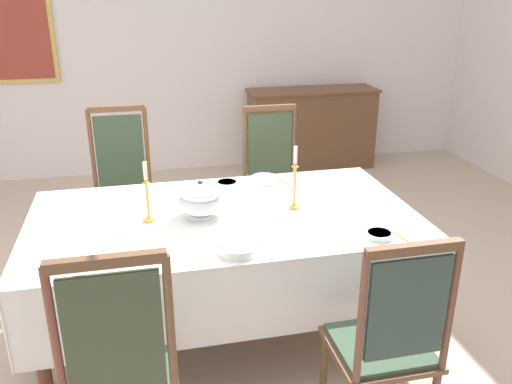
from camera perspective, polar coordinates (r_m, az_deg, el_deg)
name	(u,v)px	position (r m, az deg, el deg)	size (l,w,h in m)	color
ground	(223,319)	(3.55, -3.57, -13.40)	(6.81, 6.06, 0.04)	#C5B49C
back_wall	(170,4)	(5.97, -9.15, 19.20)	(6.81, 0.08, 3.60)	silver
dining_table	(224,226)	(3.06, -3.44, -3.68)	(2.14, 1.18, 0.78)	brown
tablecloth	(224,233)	(3.08, -3.43, -4.34)	(2.16, 1.20, 0.43)	white
chair_south_a	(122,375)	(2.25, -14.15, -18.41)	(0.44, 0.42, 1.17)	brown
chair_north_a	(123,191)	(4.00, -13.97, 0.11)	(0.44, 0.42, 1.19)	brown
chair_south_b	(388,340)	(2.47, 13.90, -15.08)	(0.44, 0.42, 1.08)	brown
chair_north_b	(273,181)	(4.12, 1.83, 1.15)	(0.44, 0.42, 1.14)	brown
soup_tureen	(201,199)	(2.97, -5.90, -0.74)	(0.27, 0.27, 0.22)	white
candlestick_west	(147,198)	(2.95, -11.52, -0.62)	(0.07, 0.07, 0.34)	gold
candlestick_east	(295,183)	(3.06, 4.15, 0.93)	(0.07, 0.07, 0.37)	gold
bowl_near_left	(264,179)	(3.51, 0.89, 1.43)	(0.17, 0.17, 0.04)	white
bowl_near_right	(379,234)	(2.83, 13.02, -4.40)	(0.15, 0.15, 0.03)	white
bowl_far_left	(227,183)	(3.45, -3.12, 0.95)	(0.15, 0.15, 0.03)	white
bowl_far_right	(239,248)	(2.59, -1.88, -6.00)	(0.19, 0.19, 0.04)	white
spoon_primary	(279,179)	(3.56, 2.47, 1.45)	(0.06, 0.17, 0.01)	gold
spoon_secondary	(394,232)	(2.89, 14.55, -4.15)	(0.05, 0.18, 0.01)	gold
sideboard	(311,129)	(6.15, 5.92, 6.72)	(1.44, 0.48, 0.90)	brown
framed_painting	(5,13)	(6.01, -25.24, 16.88)	(0.86, 0.05, 1.36)	#D1B251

